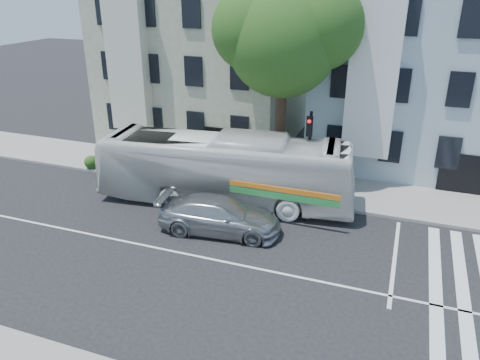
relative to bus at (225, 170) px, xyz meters
The scene contains 9 objects.
ground 5.63m from the bus, 70.99° to the right, with size 120.00×120.00×0.00m, color black.
sidewalk_far 3.80m from the bus, 59.33° to the left, with size 80.00×4.00×0.15m, color gray.
building_left 11.86m from the bus, 117.87° to the left, with size 12.00×10.00×11.00m, color #999B82.
building_right 13.76m from the bus, 48.66° to the left, with size 12.00×10.00×11.00m, color #A1B7BF.
street_tree 7.34m from the bus, 63.87° to the left, with size 7.30×5.90×11.10m.
bus is the anchor object (origin of this frame).
sedan 3.11m from the bus, 73.12° to the right, with size 5.35×2.18×1.55m, color #ADB0B4.
hedge 4.96m from the bus, 165.03° to the left, with size 8.50×0.84×0.70m, color #205B1D, non-canonical shape.
traffic_signal 4.19m from the bus, 20.82° to the left, with size 0.48×0.54×4.59m.
Camera 1 is at (6.17, -14.45, 10.21)m, focal length 35.00 mm.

